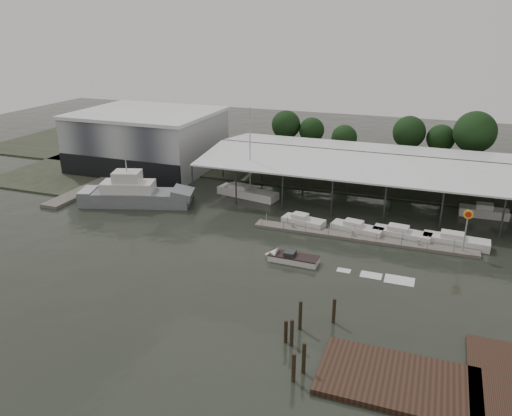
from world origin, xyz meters
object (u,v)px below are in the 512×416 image
(grey_trawler, at_px, (136,195))
(speedboat_underway, at_px, (289,258))
(white_sailboat, at_px, (247,193))
(shell_fuel_sign, at_px, (467,223))

(grey_trawler, xyz_separation_m, speedboat_underway, (27.00, -10.18, -1.19))
(speedboat_underway, bearing_deg, grey_trawler, -19.14)
(white_sailboat, bearing_deg, shell_fuel_sign, -6.81)
(white_sailboat, bearing_deg, speedboat_underway, -45.27)
(shell_fuel_sign, bearing_deg, white_sailboat, 161.97)
(grey_trawler, distance_m, speedboat_underway, 28.88)
(grey_trawler, relative_size, white_sailboat, 1.22)
(shell_fuel_sign, relative_size, speedboat_underway, 0.32)
(grey_trawler, bearing_deg, shell_fuel_sign, -18.74)
(shell_fuel_sign, distance_m, white_sailboat, 33.32)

